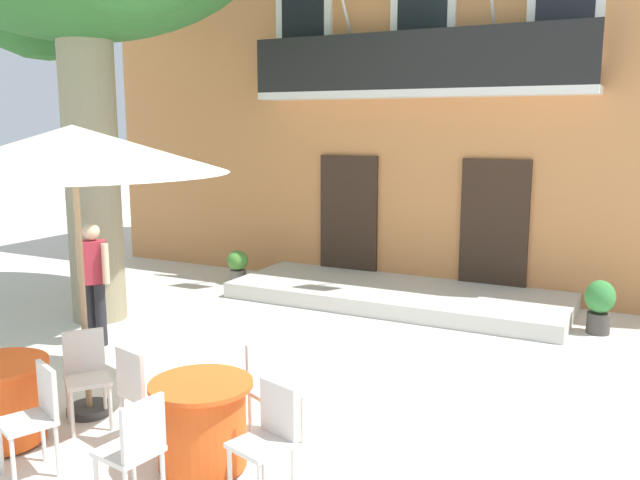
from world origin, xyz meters
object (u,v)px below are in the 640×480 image
(cafe_chair_middle_0, at_px, (135,446))
(ground_planter_left, at_px, (238,265))
(cafe_chair_middle_2, at_px, (271,384))
(cafe_chair_middle_3, at_px, (141,388))
(cafe_chair_middle_1, at_px, (269,434))
(pedestrian_near_entrance, at_px, (94,277))
(cafe_table_middle, at_px, (202,424))
(cafe_umbrella, at_px, (73,151))
(cafe_chair_near_tree_3, at_px, (36,413))
(cafe_table_near_tree, at_px, (1,402))
(ground_planter_right, at_px, (600,304))
(cafe_chair_near_tree_0, at_px, (86,371))

(cafe_chair_middle_0, xyz_separation_m, ground_planter_left, (-3.40, 6.39, -0.19))
(cafe_chair_middle_2, distance_m, cafe_chair_middle_3, 1.16)
(cafe_chair_middle_1, bearing_deg, pedestrian_near_entrance, 151.66)
(pedestrian_near_entrance, bearing_deg, cafe_chair_middle_1, -28.34)
(cafe_table_middle, relative_size, ground_planter_left, 1.43)
(cafe_chair_middle_3, bearing_deg, cafe_umbrella, 164.98)
(cafe_chair_near_tree_3, height_order, ground_planter_left, cafe_chair_near_tree_3)
(cafe_chair_middle_0, bearing_deg, cafe_chair_near_tree_3, 176.16)
(cafe_table_near_tree, distance_m, cafe_chair_middle_3, 1.28)
(ground_planter_right, bearing_deg, cafe_chair_middle_1, -108.81)
(cafe_chair_middle_0, distance_m, ground_planter_right, 6.76)
(cafe_chair_near_tree_3, bearing_deg, cafe_chair_middle_1, 15.60)
(cafe_chair_near_tree_0, bearing_deg, cafe_chair_middle_0, -32.73)
(cafe_chair_middle_1, xyz_separation_m, ground_planter_left, (-4.17, 5.78, -0.19))
(cafe_chair_middle_1, distance_m, cafe_chair_middle_2, 0.99)
(cafe_chair_middle_3, bearing_deg, pedestrian_near_entrance, 142.66)
(cafe_chair_middle_1, distance_m, ground_planter_right, 5.91)
(cafe_chair_middle_0, bearing_deg, cafe_umbrella, 145.77)
(cafe_chair_middle_0, distance_m, cafe_umbrella, 2.87)
(cafe_chair_middle_3, bearing_deg, cafe_chair_middle_2, 31.54)
(cafe_umbrella, bearing_deg, ground_planter_right, 49.78)
(cafe_chair_middle_1, bearing_deg, ground_planter_right, 71.19)
(cafe_table_near_tree, relative_size, ground_planter_right, 1.15)
(cafe_chair_middle_2, bearing_deg, cafe_table_near_tree, -151.08)
(cafe_chair_near_tree_3, height_order, ground_planter_right, cafe_chair_near_tree_3)
(cafe_table_middle, xyz_separation_m, ground_planter_right, (2.65, 5.45, 0.03))
(cafe_umbrella, height_order, ground_planter_left, cafe_umbrella)
(cafe_chair_middle_0, height_order, ground_planter_left, cafe_chair_middle_0)
(cafe_table_near_tree, xyz_separation_m, pedestrian_near_entrance, (-1.31, 2.43, 0.51))
(cafe_chair_middle_1, xyz_separation_m, cafe_umbrella, (-2.40, 0.50, 2.08))
(cafe_table_middle, relative_size, cafe_chair_middle_3, 0.95)
(cafe_chair_near_tree_0, distance_m, pedestrian_near_entrance, 2.49)
(cafe_chair_near_tree_0, height_order, cafe_chair_middle_2, same)
(cafe_chair_near_tree_3, distance_m, cafe_chair_middle_2, 1.98)
(cafe_chair_near_tree_3, bearing_deg, ground_planter_right, 58.14)
(cafe_chair_near_tree_3, bearing_deg, cafe_umbrella, 115.85)
(ground_planter_right, bearing_deg, cafe_chair_middle_0, -113.38)
(cafe_table_near_tree, xyz_separation_m, cafe_chair_middle_2, (2.13, 1.17, 0.14))
(cafe_chair_near_tree_0, height_order, ground_planter_left, cafe_chair_near_tree_0)
(cafe_chair_near_tree_3, distance_m, ground_planter_right, 7.22)
(cafe_chair_middle_1, distance_m, cafe_umbrella, 3.22)
(cafe_chair_middle_0, bearing_deg, cafe_chair_middle_2, 79.31)
(cafe_chair_near_tree_0, height_order, cafe_chair_near_tree_3, same)
(cafe_umbrella, bearing_deg, cafe_chair_near_tree_3, -64.15)
(cafe_table_middle, bearing_deg, pedestrian_near_entrance, 148.27)
(ground_planter_left, bearing_deg, cafe_chair_near_tree_3, -70.21)
(cafe_table_middle, xyz_separation_m, cafe_chair_middle_2, (0.24, 0.71, 0.14))
(cafe_chair_near_tree_3, height_order, pedestrian_near_entrance, pedestrian_near_entrance)
(cafe_chair_near_tree_3, relative_size, ground_planter_left, 1.51)
(cafe_chair_near_tree_0, relative_size, cafe_chair_middle_1, 1.00)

